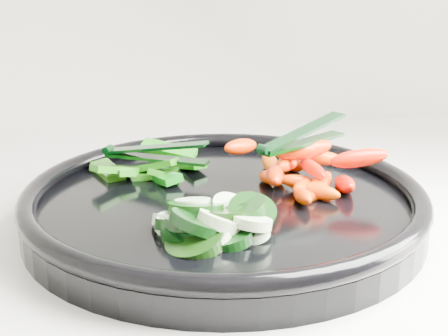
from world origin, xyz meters
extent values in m
cylinder|color=black|center=(-0.58, 1.63, 0.94)|extent=(0.44, 0.44, 0.02)
torus|color=black|center=(-0.58, 1.63, 0.96)|extent=(0.45, 0.45, 0.02)
cylinder|color=black|center=(-0.62, 1.53, 0.96)|extent=(0.07, 0.07, 0.03)
cylinder|color=beige|center=(-0.61, 1.53, 0.96)|extent=(0.05, 0.05, 0.02)
cylinder|color=black|center=(-0.62, 1.56, 0.96)|extent=(0.05, 0.06, 0.03)
cylinder|color=#DAF8C6|center=(-0.63, 1.57, 0.96)|extent=(0.04, 0.05, 0.03)
cylinder|color=black|center=(-0.62, 1.55, 0.96)|extent=(0.05, 0.06, 0.03)
cylinder|color=beige|center=(-0.63, 1.56, 0.96)|extent=(0.05, 0.05, 0.02)
cylinder|color=black|center=(-0.59, 1.54, 0.96)|extent=(0.07, 0.07, 0.02)
cylinder|color=beige|center=(-0.57, 1.54, 0.96)|extent=(0.04, 0.04, 0.02)
cylinder|color=black|center=(-0.60, 1.58, 0.96)|extent=(0.06, 0.06, 0.02)
cylinder|color=beige|center=(-0.60, 1.59, 0.96)|extent=(0.04, 0.04, 0.02)
cylinder|color=black|center=(-0.61, 1.55, 0.96)|extent=(0.07, 0.07, 0.02)
cylinder|color=beige|center=(-0.63, 1.56, 0.96)|extent=(0.04, 0.04, 0.01)
cylinder|color=black|center=(-0.62, 1.55, 0.96)|extent=(0.06, 0.06, 0.02)
cylinder|color=beige|center=(-0.62, 1.57, 0.96)|extent=(0.05, 0.05, 0.01)
cylinder|color=black|center=(-0.63, 1.56, 0.96)|extent=(0.05, 0.05, 0.03)
cylinder|color=beige|center=(-0.62, 1.56, 0.96)|extent=(0.04, 0.04, 0.02)
cylinder|color=black|center=(-0.58, 1.56, 0.97)|extent=(0.06, 0.06, 0.03)
cylinder|color=beige|center=(-0.57, 1.56, 0.97)|extent=(0.05, 0.05, 0.02)
cylinder|color=black|center=(-0.61, 1.57, 0.97)|extent=(0.06, 0.06, 0.02)
cylinder|color=#DAEDBE|center=(-0.61, 1.58, 0.97)|extent=(0.03, 0.03, 0.02)
cylinder|color=black|center=(-0.62, 1.54, 0.97)|extent=(0.05, 0.05, 0.03)
cylinder|color=beige|center=(-0.60, 1.54, 0.97)|extent=(0.04, 0.04, 0.03)
cylinder|color=black|center=(-0.57, 1.56, 0.97)|extent=(0.06, 0.06, 0.03)
cylinder|color=#D5F0C0|center=(-0.58, 1.57, 0.97)|extent=(0.04, 0.04, 0.02)
cylinder|color=black|center=(-0.58, 1.58, 0.97)|extent=(0.05, 0.05, 0.02)
cylinder|color=beige|center=(-0.57, 1.57, 0.97)|extent=(0.04, 0.04, 0.02)
cylinder|color=black|center=(-0.59, 1.56, 0.97)|extent=(0.05, 0.05, 0.02)
cylinder|color=beige|center=(-0.57, 1.53, 0.97)|extent=(0.05, 0.05, 0.02)
ellipsoid|color=#FF5900|center=(-0.49, 1.62, 0.96)|extent=(0.05, 0.05, 0.03)
ellipsoid|color=#FF5000|center=(-0.50, 1.63, 0.96)|extent=(0.04, 0.05, 0.02)
ellipsoid|color=#E65600|center=(-0.49, 1.61, 0.96)|extent=(0.04, 0.04, 0.02)
ellipsoid|color=#FB5000|center=(-0.53, 1.66, 0.96)|extent=(0.02, 0.04, 0.02)
ellipsoid|color=#EC1800|center=(-0.46, 1.63, 0.96)|extent=(0.02, 0.05, 0.03)
ellipsoid|color=#F73B00|center=(-0.52, 1.65, 0.96)|extent=(0.03, 0.04, 0.02)
ellipsoid|color=#FF5C00|center=(-0.51, 1.60, 0.96)|extent=(0.02, 0.04, 0.02)
ellipsoid|color=#E53900|center=(-0.50, 1.64, 0.96)|extent=(0.04, 0.02, 0.02)
ellipsoid|color=#EE2F00|center=(-0.49, 1.70, 0.96)|extent=(0.03, 0.06, 0.03)
ellipsoid|color=#FA5A00|center=(-0.52, 1.70, 0.96)|extent=(0.02, 0.05, 0.02)
ellipsoid|color=red|center=(-0.53, 1.62, 0.98)|extent=(0.03, 0.05, 0.02)
ellipsoid|color=#FF2A00|center=(-0.48, 1.68, 0.98)|extent=(0.03, 0.05, 0.03)
ellipsoid|color=#FF5100|center=(-0.51, 1.66, 0.98)|extent=(0.02, 0.05, 0.02)
ellipsoid|color=#FF1200|center=(-0.49, 1.64, 0.98)|extent=(0.02, 0.05, 0.02)
ellipsoid|color=#FF5C00|center=(-0.51, 1.65, 0.98)|extent=(0.04, 0.04, 0.02)
ellipsoid|color=#FF6500|center=(-0.47, 1.67, 0.98)|extent=(0.05, 0.02, 0.02)
ellipsoid|color=#FC1200|center=(-0.49, 1.65, 0.99)|extent=(0.05, 0.03, 0.03)
ellipsoid|color=red|center=(-0.55, 1.67, 0.99)|extent=(0.05, 0.04, 0.02)
ellipsoid|color=#E62C00|center=(-0.50, 1.65, 0.99)|extent=(0.04, 0.02, 0.02)
ellipsoid|color=red|center=(-0.45, 1.62, 0.99)|extent=(0.06, 0.02, 0.03)
cube|color=#0A6C10|center=(-0.63, 1.69, 0.96)|extent=(0.04, 0.06, 0.02)
cube|color=#1B6309|center=(-0.63, 1.70, 0.96)|extent=(0.03, 0.06, 0.02)
cube|color=#0C690A|center=(-0.60, 1.72, 0.96)|extent=(0.04, 0.05, 0.02)
cube|color=#21690A|center=(-0.64, 1.70, 0.96)|extent=(0.05, 0.03, 0.01)
cube|color=#216509|center=(-0.69, 1.72, 0.96)|extent=(0.04, 0.06, 0.01)
cube|color=#13750B|center=(-0.67, 1.71, 0.96)|extent=(0.03, 0.06, 0.02)
cube|color=#216D0A|center=(-0.64, 1.70, 0.97)|extent=(0.05, 0.04, 0.02)
cube|color=#1C6D0A|center=(-0.68, 1.69, 0.97)|extent=(0.05, 0.04, 0.02)
cube|color=#0E730A|center=(-0.62, 1.75, 0.97)|extent=(0.06, 0.04, 0.02)
cylinder|color=black|center=(-0.54, 1.62, 1.00)|extent=(0.01, 0.01, 0.01)
cube|color=black|center=(-0.50, 1.65, 1.00)|extent=(0.10, 0.07, 0.00)
cube|color=black|center=(-0.50, 1.65, 1.01)|extent=(0.10, 0.07, 0.02)
cylinder|color=black|center=(-0.69, 1.73, 0.98)|extent=(0.01, 0.01, 0.01)
cube|color=black|center=(-0.64, 1.70, 0.97)|extent=(0.11, 0.06, 0.00)
cube|color=black|center=(-0.64, 1.70, 0.99)|extent=(0.10, 0.06, 0.02)
camera|label=1|loc=(-0.67, 1.09, 1.16)|focal=50.00mm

